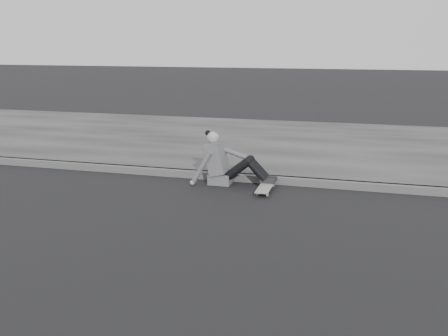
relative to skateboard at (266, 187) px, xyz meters
name	(u,v)px	position (x,y,z in m)	size (l,w,h in m)	color
ground	(188,237)	(-0.55, -2.10, -0.07)	(80.00, 80.00, 0.00)	black
curb	(239,177)	(-0.55, 0.48, -0.01)	(24.00, 0.16, 0.12)	#4C4C4C
sidewalk	(270,143)	(-0.55, 3.50, -0.01)	(24.00, 6.00, 0.12)	#353535
skateboard	(266,187)	(0.00, 0.00, 0.00)	(0.20, 0.78, 0.09)	gray
seated_woman	(224,162)	(-0.73, 0.25, 0.29)	(1.38, 0.46, 0.88)	#525255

